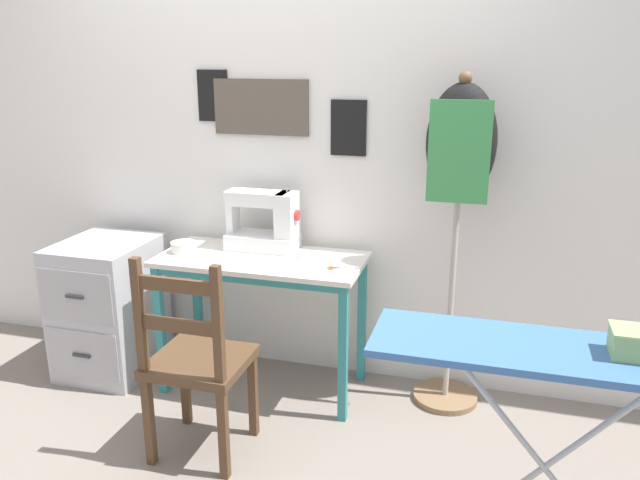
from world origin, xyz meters
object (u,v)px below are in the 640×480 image
object	(u,v)px
fabric_bowl	(183,247)
scissors	(337,268)
wooden_chair	(197,363)
storage_box	(639,343)
dress_form	(460,166)
filing_cabinet	(109,307)
sewing_machine	(266,222)
ironing_board	(557,363)
thread_spool_near_machine	(299,253)

from	to	relation	value
fabric_bowl	scissors	xyz separation A→B (m)	(0.82, -0.04, -0.03)
wooden_chair	storage_box	bearing A→B (deg)	-9.47
fabric_bowl	storage_box	world-z (taller)	storage_box
scissors	wooden_chair	world-z (taller)	wooden_chair
wooden_chair	dress_form	distance (m)	1.45
filing_cabinet	dress_form	size ratio (longest dim) A/B	0.45
scissors	storage_box	world-z (taller)	storage_box
dress_form	storage_box	bearing A→B (deg)	-58.83
filing_cabinet	wooden_chair	bearing A→B (deg)	-35.02
sewing_machine	storage_box	distance (m)	1.86
wooden_chair	fabric_bowl	bearing A→B (deg)	121.06
sewing_machine	storage_box	world-z (taller)	sewing_machine
wooden_chair	filing_cabinet	xyz separation A→B (m)	(-0.82, 0.57, -0.07)
dress_form	storage_box	xyz separation A→B (m)	(0.61, -1.00, -0.33)
sewing_machine	filing_cabinet	bearing A→B (deg)	-168.07
storage_box	wooden_chair	bearing A→B (deg)	170.53
storage_box	dress_form	bearing A→B (deg)	121.17
scissors	wooden_chair	bearing A→B (deg)	-130.32
wooden_chair	filing_cabinet	size ratio (longest dim) A/B	1.26
dress_form	ironing_board	size ratio (longest dim) A/B	1.42
fabric_bowl	sewing_machine	bearing A→B (deg)	23.11
fabric_bowl	storage_box	distance (m)	2.13
storage_box	thread_spool_near_machine	bearing A→B (deg)	145.15
scissors	dress_form	world-z (taller)	dress_form
filing_cabinet	storage_box	distance (m)	2.60
thread_spool_near_machine	filing_cabinet	bearing A→B (deg)	-174.31
scissors	dress_form	size ratio (longest dim) A/B	0.09
fabric_bowl	filing_cabinet	size ratio (longest dim) A/B	0.17
storage_box	sewing_machine	bearing A→B (deg)	146.78
wooden_chair	dress_form	xyz separation A→B (m)	(0.99, 0.74, 0.76)
sewing_machine	storage_box	xyz separation A→B (m)	(1.55, -1.02, 0.01)
scissors	dress_form	distance (m)	0.73
scissors	filing_cabinet	bearing A→B (deg)	179.00
thread_spool_near_machine	dress_form	bearing A→B (deg)	4.51
wooden_chair	filing_cabinet	distance (m)	1.00
thread_spool_near_machine	dress_form	size ratio (longest dim) A/B	0.02
fabric_bowl	thread_spool_near_machine	bearing A→B (deg)	8.81
scissors	wooden_chair	distance (m)	0.77
fabric_bowl	dress_form	bearing A→B (deg)	6.42
sewing_machine	storage_box	bearing A→B (deg)	-33.22
sewing_machine	filing_cabinet	distance (m)	1.00
scissors	ironing_board	size ratio (longest dim) A/B	0.12
filing_cabinet	dress_form	bearing A→B (deg)	5.20
sewing_machine	wooden_chair	world-z (taller)	sewing_machine
sewing_machine	scissors	bearing A→B (deg)	-25.39
wooden_chair	ironing_board	world-z (taller)	wooden_chair
sewing_machine	fabric_bowl	xyz separation A→B (m)	(-0.39, -0.17, -0.11)
thread_spool_near_machine	wooden_chair	xyz separation A→B (m)	(-0.24, -0.68, -0.30)
sewing_machine	fabric_bowl	world-z (taller)	sewing_machine
scissors	thread_spool_near_machine	xyz separation A→B (m)	(-0.23, 0.13, 0.02)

